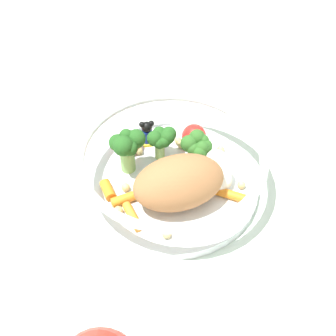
% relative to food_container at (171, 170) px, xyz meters
% --- Properties ---
extents(ground_plane, '(2.40, 2.40, 0.00)m').
position_rel_food_container_xyz_m(ground_plane, '(0.01, 0.02, -0.03)').
color(ground_plane, silver).
extents(food_container, '(0.21, 0.21, 0.07)m').
position_rel_food_container_xyz_m(food_container, '(0.00, 0.00, 0.00)').
color(food_container, white).
rests_on(food_container, ground_plane).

